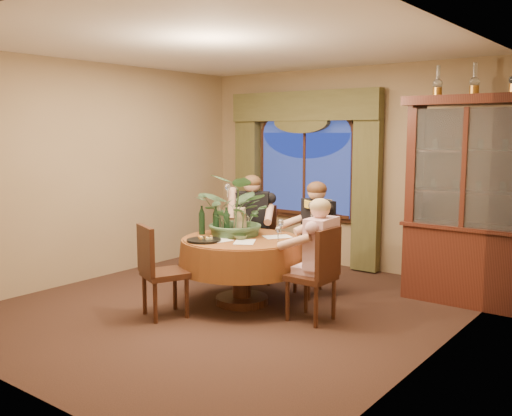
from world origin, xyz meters
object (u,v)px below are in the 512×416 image
Objects in this scene: oil_lamp_center at (475,79)px; person_back at (252,228)px; chair_back_right at (315,255)px; wine_bottle_0 at (202,220)px; chair_back at (258,245)px; stoneware_vase at (240,221)px; wine_bottle_5 at (227,222)px; oil_lamp_left at (438,81)px; wine_bottle_2 at (237,219)px; wine_bottle_4 at (216,221)px; person_pink at (321,259)px; wine_bottle_1 at (219,219)px; wine_bottle_3 at (226,221)px; olive_bowl at (240,237)px; dining_table at (242,271)px; china_cabinet at (469,201)px; centerpiece_plant at (239,183)px; chair_right at (311,274)px.

oil_lamp_center is 0.25× the size of person_back.
chair_back_right is 1.39m from wine_bottle_0.
oil_lamp_center reaches higher than chair_back.
stoneware_vase is 0.19m from wine_bottle_5.
chair_back is 0.22m from person_back.
chair_back_right is 3.11× the size of stoneware_vase.
oil_lamp_left is 2.91m from chair_back.
wine_bottle_2 and wine_bottle_4 have the same top height.
oil_lamp_left is at bearing 38.80° from wine_bottle_0.
person_back is at bearing 117.67° from stoneware_vase.
person_pink is at bearing -3.99° from stoneware_vase.
chair_back_right is 2.91× the size of wine_bottle_4.
wine_bottle_0 and wine_bottle_1 have the same top height.
person_back is at bearing 27.82° from chair_back_right.
oil_lamp_left is 2.85m from wine_bottle_3.
olive_bowl is at bearing -5.48° from wine_bottle_4.
stoneware_vase is at bearing 133.48° from dining_table.
chair_back_right is 1.14m from wine_bottle_5.
china_cabinet is 2.56m from olive_bowl.
oil_lamp_center is at bearing 34.57° from wine_bottle_3.
wine_bottle_5 reaches higher than chair_back.
centerpiece_plant is (-0.13, 0.11, 0.97)m from dining_table.
wine_bottle_3 and wine_bottle_5 have the same top height.
oil_lamp_left is at bearing 42.33° from wine_bottle_5.
wine_bottle_4 is (-2.30, -1.61, -0.24)m from china_cabinet.
wine_bottle_5 is at bearing -102.32° from stoneware_vase.
wine_bottle_1 is at bearing 66.62° from person_back.
person_back is at bearing -163.62° from china_cabinet.
china_cabinet is 2.40× the size of chair_back.
wine_bottle_0 is at bearing -127.24° from wine_bottle_2.
china_cabinet is at bearing 36.54° from wine_bottle_5.
chair_right is 2.91× the size of wine_bottle_2.
chair_right is 1.61m from chair_back.
wine_bottle_3 reaches higher than chair_back.
wine_bottle_4 is (-0.38, 0.04, 0.14)m from olive_bowl.
chair_back_right is at bearing 60.05° from dining_table.
chair_back is (-0.90, 0.07, 0.00)m from chair_back_right.
wine_bottle_0 is at bearing 92.47° from person_pink.
olive_bowl is (0.18, -0.20, -0.57)m from centerpiece_plant.
stoneware_vase is at bearing -140.57° from oil_lamp_left.
chair_right is (0.91, -0.01, 0.10)m from dining_table.
person_pink is at bearing 9.83° from olive_bowl.
oil_lamp_left is 0.25× the size of person_back.
wine_bottle_0 is (-0.50, -0.10, 0.54)m from dining_table.
wine_bottle_5 is (-2.15, -1.60, -0.24)m from china_cabinet.
person_back is at bearing 112.13° from wine_bottle_2.
chair_right is at bearing 149.13° from chair_back_right.
chair_right is 0.91m from olive_bowl.
centerpiece_plant reaches higher than olive_bowl.
wine_bottle_4 is at bearing -142.06° from centerpiece_plant.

